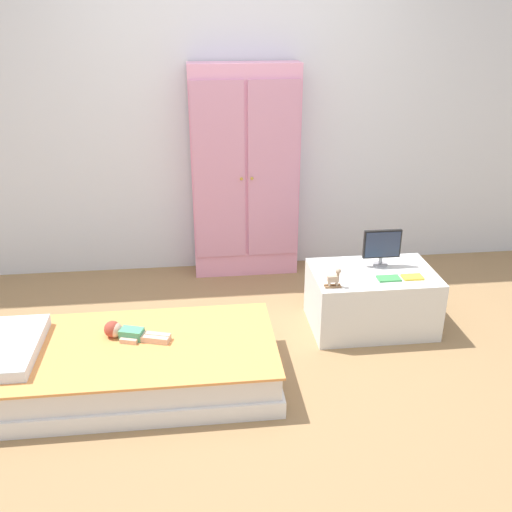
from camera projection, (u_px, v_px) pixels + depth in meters
ground_plane at (252, 371)px, 3.44m from camera, size 10.00×10.00×0.02m
back_wall at (229, 102)px, 4.32m from camera, size 6.40×0.05×2.70m
bed at (130, 365)px, 3.26m from camera, size 1.68×0.83×0.26m
pillow at (9, 347)px, 3.13m from camera, size 0.32×0.59×0.07m
doll at (125, 332)px, 3.27m from camera, size 0.39×0.19×0.10m
wardrobe at (245, 174)px, 4.40m from camera, size 0.83×0.26×1.65m
tv_stand at (371, 299)px, 3.84m from camera, size 0.81×0.54×0.41m
tv_monitor at (382, 246)px, 3.79m from camera, size 0.25×0.10×0.26m
rocking_horse_toy at (335, 278)px, 3.53m from camera, size 0.11×0.04×0.13m
book_green at (389, 278)px, 3.65m from camera, size 0.15×0.09×0.01m
book_yellow at (412, 277)px, 3.67m from camera, size 0.13×0.08×0.01m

